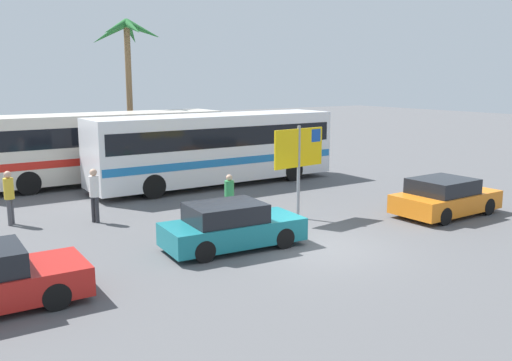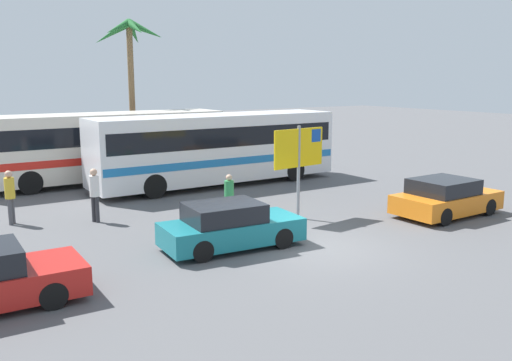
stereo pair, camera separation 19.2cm
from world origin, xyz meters
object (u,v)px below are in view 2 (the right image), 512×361
object	(u,v)px
car_orange	(446,198)
car_teal	(230,226)
ferry_sign	(300,151)
pedestrian_crossing_lot	(10,193)
bus_rear_coach	(103,144)
bus_front_coach	(216,146)
pedestrian_by_bus	(229,194)
pedestrian_near_sign	(94,190)

from	to	relation	value
car_orange	car_teal	bearing A→B (deg)	172.94
ferry_sign	pedestrian_crossing_lot	xyz separation A→B (m)	(-8.45, 4.55, -1.25)
bus_rear_coach	ferry_sign	xyz separation A→B (m)	(3.43, -10.39, 0.54)
bus_front_coach	pedestrian_crossing_lot	size ratio (longest dim) A/B	6.29
bus_front_coach	car_teal	bearing A→B (deg)	-116.89
bus_front_coach	bus_rear_coach	size ratio (longest dim) A/B	1.00
pedestrian_crossing_lot	bus_rear_coach	bearing A→B (deg)	84.21
car_orange	pedestrian_by_bus	xyz separation A→B (m)	(-6.79, 3.42, 0.31)
bus_rear_coach	pedestrian_crossing_lot	size ratio (longest dim) A/B	6.29
car_orange	pedestrian_crossing_lot	size ratio (longest dim) A/B	2.20
pedestrian_near_sign	pedestrian_crossing_lot	world-z (taller)	pedestrian_near_sign
pedestrian_near_sign	pedestrian_crossing_lot	size ratio (longest dim) A/B	1.01
pedestrian_crossing_lot	car_teal	bearing A→B (deg)	-17.68
pedestrian_near_sign	pedestrian_by_bus	size ratio (longest dim) A/B	1.13
car_teal	ferry_sign	bearing A→B (deg)	28.07
car_orange	pedestrian_crossing_lot	distance (m)	14.80
car_teal	pedestrian_near_sign	distance (m)	5.48
bus_front_coach	car_teal	world-z (taller)	bus_front_coach
bus_rear_coach	pedestrian_by_bus	bearing A→B (deg)	-82.97
car_teal	pedestrian_by_bus	size ratio (longest dim) A/B	2.53
car_orange	bus_front_coach	bearing A→B (deg)	111.93
bus_front_coach	bus_rear_coach	world-z (taller)	same
pedestrian_crossing_lot	pedestrian_by_bus	bearing A→B (deg)	4.40
pedestrian_near_sign	car_orange	bearing A→B (deg)	-55.34
bus_front_coach	bus_rear_coach	xyz separation A→B (m)	(-4.01, 3.53, 0.00)
ferry_sign	pedestrian_crossing_lot	bearing A→B (deg)	144.98
pedestrian_by_bus	car_orange	bearing A→B (deg)	107.66
ferry_sign	pedestrian_crossing_lot	world-z (taller)	ferry_sign
ferry_sign	car_orange	world-z (taller)	ferry_sign
bus_rear_coach	pedestrian_near_sign	xyz separation A→B (m)	(-2.61, -7.07, -0.70)
pedestrian_near_sign	pedestrian_by_bus	world-z (taller)	pedestrian_near_sign
car_orange	pedestrian_by_bus	world-z (taller)	pedestrian_by_bus
ferry_sign	pedestrian_by_bus	bearing A→B (deg)	151.48
car_teal	pedestrian_near_sign	size ratio (longest dim) A/B	2.25
bus_rear_coach	car_teal	distance (m)	12.08
ferry_sign	pedestrian_crossing_lot	distance (m)	9.68
bus_front_coach	pedestrian_near_sign	size ratio (longest dim) A/B	6.22
bus_front_coach	car_teal	size ratio (longest dim) A/B	2.76
bus_rear_coach	car_orange	world-z (taller)	bus_rear_coach
bus_rear_coach	car_teal	size ratio (longest dim) A/B	2.76
bus_front_coach	ferry_sign	bearing A→B (deg)	-94.87
pedestrian_crossing_lot	ferry_sign	bearing A→B (deg)	6.60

